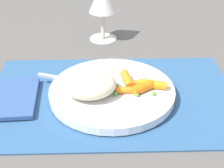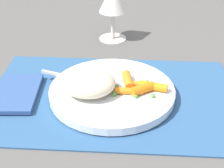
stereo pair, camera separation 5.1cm
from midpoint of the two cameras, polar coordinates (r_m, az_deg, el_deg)
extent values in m
plane|color=#565451|center=(0.66, 2.18, -2.37)|extent=(2.40, 2.40, 0.00)
cube|color=#2D5684|center=(0.66, 2.19, -2.16)|extent=(0.48, 0.31, 0.01)
cylinder|color=white|center=(0.66, 2.21, -1.37)|extent=(0.24, 0.24, 0.02)
ellipsoid|color=beige|center=(0.63, -1.67, 0.12)|extent=(0.10, 0.09, 0.04)
cylinder|color=orange|center=(0.65, 9.15, -0.65)|extent=(0.06, 0.03, 0.02)
cylinder|color=orange|center=(0.66, 4.89, 0.56)|extent=(0.03, 0.05, 0.02)
cylinder|color=orange|center=(0.66, 6.88, -0.16)|extent=(0.05, 0.02, 0.01)
cylinder|color=orange|center=(0.63, 5.05, -1.23)|extent=(0.05, 0.01, 0.01)
cylinder|color=orange|center=(0.64, 7.45, -0.85)|extent=(0.05, 0.04, 0.02)
sphere|color=#509A3C|center=(0.63, 2.68, -1.76)|extent=(0.01, 0.01, 0.01)
sphere|color=#56B441|center=(0.67, 8.06, 0.32)|extent=(0.01, 0.01, 0.01)
sphere|color=#51A33C|center=(0.63, 6.36, -2.12)|extent=(0.01, 0.01, 0.01)
sphere|color=#5AAC38|center=(0.66, 8.22, -0.10)|extent=(0.01, 0.01, 0.01)
sphere|color=#498C3B|center=(0.65, 3.03, -0.52)|extent=(0.01, 0.01, 0.01)
sphere|color=#55942F|center=(0.65, 5.42, -0.59)|extent=(0.01, 0.01, 0.01)
sphere|color=#499136|center=(0.65, 5.00, -0.39)|extent=(0.01, 0.01, 0.01)
sphere|color=#59AC40|center=(0.63, 9.20, -2.01)|extent=(0.01, 0.01, 0.01)
cube|color=#BEBEBE|center=(0.64, 4.66, -1.12)|extent=(0.05, 0.03, 0.01)
cube|color=#BEBEBE|center=(0.68, -3.76, 0.77)|extent=(0.16, 0.06, 0.01)
cylinder|color=silver|center=(0.90, 1.75, 7.70)|extent=(0.07, 0.07, 0.00)
cylinder|color=silver|center=(0.89, 1.79, 9.92)|extent=(0.01, 0.01, 0.07)
cube|color=#33518C|center=(0.68, -13.61, -1.51)|extent=(0.09, 0.13, 0.01)
camera|label=1|loc=(0.03, -87.76, 1.42)|focal=54.32mm
camera|label=2|loc=(0.03, 92.24, -1.42)|focal=54.32mm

